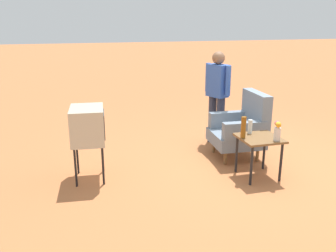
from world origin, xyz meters
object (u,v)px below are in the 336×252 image
side_table (259,143)px  bottle_short_clear (250,127)px  flower_vase (277,130)px  bottle_tall_amber (243,127)px  person_standing (217,92)px  armchair (242,127)px  tv_on_stand (88,125)px

side_table → bottle_short_clear: (-0.20, -0.05, 0.18)m
bottle_short_clear → flower_vase: size_ratio=0.75×
bottle_tall_amber → flower_vase: bottle_tall_amber is taller
person_standing → bottle_short_clear: person_standing is taller
armchair → tv_on_stand: (0.22, -2.43, 0.28)m
tv_on_stand → flower_vase: bearing=73.0°
tv_on_stand → person_standing: bearing=112.7°
armchair → person_standing: person_standing is taller
person_standing → flower_vase: person_standing is taller
person_standing → bottle_tall_amber: 1.51m
bottle_tall_amber → bottle_short_clear: size_ratio=1.50×
bottle_short_clear → flower_vase: (0.39, 0.20, 0.05)m
tv_on_stand → bottle_short_clear: (0.36, 2.25, -0.09)m
tv_on_stand → bottle_tall_amber: bearing=75.8°
side_table → flower_vase: flower_vase is taller
bottle_tall_amber → flower_vase: (0.23, 0.39, -0.00)m
flower_vase → person_standing: bearing=-174.7°
side_table → tv_on_stand: (-0.56, -2.30, 0.28)m
person_standing → flower_vase: bearing=5.3°
bottle_short_clear → side_table: bearing=13.3°
tv_on_stand → flower_vase: (0.75, 2.45, -0.04)m
bottle_tall_amber → bottle_short_clear: bearing=130.6°
side_table → tv_on_stand: size_ratio=0.57×
side_table → person_standing: 1.58m
armchair → bottle_tall_amber: 0.86m
tv_on_stand → bottle_tall_amber: (0.52, 2.06, -0.04)m
bottle_short_clear → bottle_tall_amber: bearing=-49.4°
bottle_tall_amber → armchair: bearing=153.6°
side_table → bottle_short_clear: bearing=-166.7°
side_table → tv_on_stand: 2.38m
bottle_tall_amber → bottle_short_clear: 0.26m
armchair → bottle_tall_amber: (0.74, -0.37, 0.24)m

